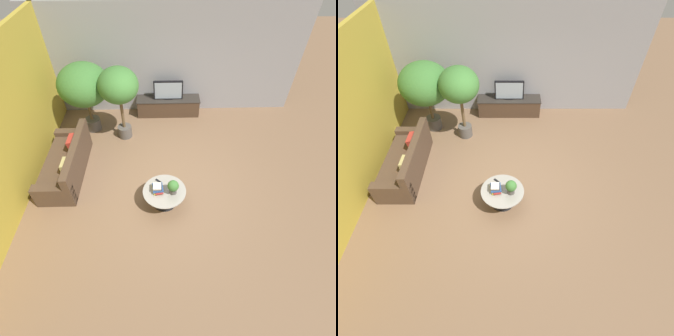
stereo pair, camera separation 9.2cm
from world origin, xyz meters
The scene contains 12 objects.
ground_plane centered at (0.00, 0.00, 0.00)m, with size 24.00×24.00×0.00m, color brown.
back_wall_stone centered at (0.00, 3.26, 1.50)m, with size 7.40×0.12×3.00m, color #939399.
side_wall_left centered at (-3.26, 0.20, 1.50)m, with size 0.12×7.40×3.00m, color gold.
media_console centered at (-0.01, 2.94, 0.27)m, with size 1.87×0.50×0.52m.
television centered at (-0.01, 2.94, 0.80)m, with size 0.84×0.13×0.55m.
coffee_table centered at (-0.18, -0.45, 0.29)m, with size 0.91×0.91×0.41m.
couch_by_wall centered at (-2.48, 0.53, 0.28)m, with size 0.84×2.08×0.84m.
potted_palm_tall centered at (-2.17, 2.24, 1.35)m, with size 1.32×1.32×1.92m.
potted_palm_corner centered at (-1.24, 1.88, 1.48)m, with size 0.99×0.99×1.99m.
potted_plant_tabletop centered at (0.00, -0.51, 0.60)m, with size 0.23×0.23×0.33m.
book_stack centered at (-0.32, -0.43, 0.49)m, with size 0.26×0.33×0.16m.
remote_black centered at (-0.30, -0.20, 0.42)m, with size 0.04×0.16×0.02m, color black.
Camera 1 is at (-0.19, -3.90, 4.73)m, focal length 28.00 mm.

